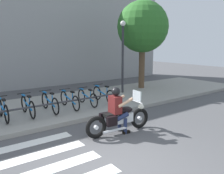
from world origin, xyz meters
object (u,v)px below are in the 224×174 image
bicycle_6 (87,97)px  street_lamp (123,50)px  rider (117,107)px  tree_near_rack (143,27)px  bicycle_3 (28,106)px  bicycle_2 (3,110)px  bicycle_7 (103,94)px  bike_rack (44,106)px  bicycle_4 (50,103)px  motorcycle (119,118)px  bicycle_5 (70,100)px

bicycle_6 → street_lamp: 3.60m
rider → tree_near_rack: (5.23, 4.51, 2.80)m
bicycle_3 → street_lamp: (5.30, 1.16, 1.87)m
rider → street_lamp: street_lamp is taller
bicycle_2 → bicycle_6: bearing=0.0°
bicycle_7 → bicycle_6: bearing=179.9°
bicycle_6 → bike_rack: 2.13m
bicycle_3 → bicycle_2: bearing=180.0°
bicycle_3 → tree_near_rack: tree_near_rack is taller
bicycle_6 → bicycle_4: bearing=-180.0°
bicycle_6 → tree_near_rack: bearing=18.8°
bicycle_4 → tree_near_rack: size_ratio=0.33×
bicycle_6 → street_lamp: (2.83, 1.16, 1.90)m
bicycle_4 → bicycle_7: bicycle_4 is taller
bicycle_3 → bicycle_6: bearing=0.0°
bicycle_7 → tree_near_rack: (3.76, 1.56, 3.14)m
bicycle_2 → bicycle_3: bearing=-0.0°
rider → motorcycle: bearing=-6.9°
bicycle_3 → motorcycle: bearing=-57.3°
bicycle_4 → bike_rack: size_ratio=0.27×
bicycle_4 → bicycle_7: 2.47m
bicycle_7 → bike_rack: bicycle_7 is taller
motorcycle → tree_near_rack: tree_near_rack is taller
bicycle_2 → bike_rack: (1.23, -0.55, 0.07)m
bicycle_5 → bicycle_6: bearing=0.0°
motorcycle → bike_rack: size_ratio=0.36×
bicycle_4 → bicycle_5: bearing=0.1°
bicycle_3 → bike_rack: bicycle_3 is taller
bicycle_3 → bicycle_6: size_ratio=1.01×
motorcycle → street_lamp: street_lamp is taller
bicycle_6 → bike_rack: (-2.06, -0.56, 0.10)m
bike_rack → bicycle_3: bearing=126.6°
motorcycle → street_lamp: size_ratio=0.59×
bike_rack → tree_near_rack: (6.64, 2.12, 3.06)m
bicycle_5 → street_lamp: size_ratio=0.44×
bicycle_6 → bicycle_7: (0.82, -0.00, 0.02)m
rider → tree_near_rack: size_ratio=0.28×
bicycle_3 → bicycle_7: size_ratio=0.96×
bicycle_2 → bicycle_3: size_ratio=1.00×
bicycle_5 → bike_rack: 1.36m
motorcycle → bicycle_3: bearing=122.7°
bicycle_4 → bike_rack: 0.69m
bicycle_6 → bicycle_5: bearing=-180.0°
motorcycle → tree_near_rack: (5.15, 4.52, 3.17)m
motorcycle → bicycle_5: size_ratio=1.33×
bicycle_7 → rider: bearing=-116.6°
bicycle_6 → street_lamp: bearing=22.3°
bicycle_6 → bike_rack: bearing=-164.9°
street_lamp → bike_rack: bearing=-160.6°
bicycle_3 → bicycle_4: 0.82m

